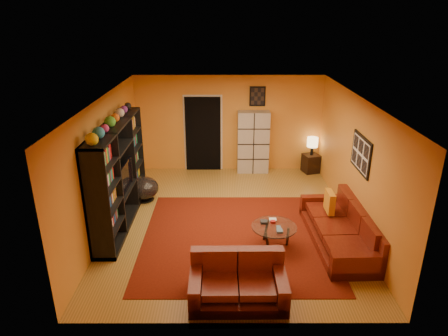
{
  "coord_description": "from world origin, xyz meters",
  "views": [
    {
      "loc": [
        -0.15,
        -7.47,
        4.13
      ],
      "look_at": [
        -0.14,
        0.1,
        1.15
      ],
      "focal_mm": 32.0,
      "sensor_mm": 36.0,
      "label": 1
    }
  ],
  "objects_px": {
    "storage_cabinet": "(253,142)",
    "loveseat": "(238,281)",
    "tv": "(121,177)",
    "sofa": "(344,229)",
    "entertainment_unit": "(118,175)",
    "bowl_chair": "(144,188)",
    "side_table": "(311,163)",
    "coffee_table": "(274,229)",
    "table_lamp": "(313,143)"
  },
  "relations": [
    {
      "from": "coffee_table",
      "to": "storage_cabinet",
      "type": "distance_m",
      "value": 3.84
    },
    {
      "from": "loveseat",
      "to": "side_table",
      "type": "bearing_deg",
      "value": -23.37
    },
    {
      "from": "loveseat",
      "to": "side_table",
      "type": "relative_size",
      "value": 2.93
    },
    {
      "from": "tv",
      "to": "coffee_table",
      "type": "relative_size",
      "value": 1.15
    },
    {
      "from": "tv",
      "to": "sofa",
      "type": "xyz_separation_m",
      "value": [
        4.37,
        -0.86,
        -0.72
      ]
    },
    {
      "from": "storage_cabinet",
      "to": "bowl_chair",
      "type": "distance_m",
      "value": 3.26
    },
    {
      "from": "bowl_chair",
      "to": "storage_cabinet",
      "type": "bearing_deg",
      "value": 34.28
    },
    {
      "from": "sofa",
      "to": "coffee_table",
      "type": "relative_size",
      "value": 2.88
    },
    {
      "from": "tv",
      "to": "sofa",
      "type": "relative_size",
      "value": 0.4
    },
    {
      "from": "entertainment_unit",
      "to": "bowl_chair",
      "type": "distance_m",
      "value": 1.27
    },
    {
      "from": "sofa",
      "to": "loveseat",
      "type": "bearing_deg",
      "value": -145.31
    },
    {
      "from": "entertainment_unit",
      "to": "loveseat",
      "type": "bearing_deg",
      "value": -45.86
    },
    {
      "from": "loveseat",
      "to": "bowl_chair",
      "type": "distance_m",
      "value": 3.99
    },
    {
      "from": "coffee_table",
      "to": "sofa",
      "type": "bearing_deg",
      "value": 5.94
    },
    {
      "from": "tv",
      "to": "bowl_chair",
      "type": "bearing_deg",
      "value": -12.74
    },
    {
      "from": "coffee_table",
      "to": "side_table",
      "type": "bearing_deg",
      "value": 68.76
    },
    {
      "from": "entertainment_unit",
      "to": "coffee_table",
      "type": "relative_size",
      "value": 3.57
    },
    {
      "from": "sofa",
      "to": "table_lamp",
      "type": "distance_m",
      "value": 3.66
    },
    {
      "from": "entertainment_unit",
      "to": "bowl_chair",
      "type": "relative_size",
      "value": 4.36
    },
    {
      "from": "coffee_table",
      "to": "tv",
      "type": "bearing_deg",
      "value": 161.66
    },
    {
      "from": "tv",
      "to": "sofa",
      "type": "height_order",
      "value": "tv"
    },
    {
      "from": "entertainment_unit",
      "to": "loveseat",
      "type": "xyz_separation_m",
      "value": [
        2.35,
        -2.42,
        -0.76
      ]
    },
    {
      "from": "sofa",
      "to": "loveseat",
      "type": "distance_m",
      "value": 2.59
    },
    {
      "from": "coffee_table",
      "to": "bowl_chair",
      "type": "relative_size",
      "value": 1.22
    },
    {
      "from": "entertainment_unit",
      "to": "storage_cabinet",
      "type": "bearing_deg",
      "value": 43.69
    },
    {
      "from": "tv",
      "to": "sofa",
      "type": "bearing_deg",
      "value": -101.13
    },
    {
      "from": "bowl_chair",
      "to": "sofa",
      "type": "bearing_deg",
      "value": -24.12
    },
    {
      "from": "coffee_table",
      "to": "entertainment_unit",
      "type": "bearing_deg",
      "value": 161.85
    },
    {
      "from": "entertainment_unit",
      "to": "storage_cabinet",
      "type": "relative_size",
      "value": 1.78
    },
    {
      "from": "tv",
      "to": "bowl_chair",
      "type": "distance_m",
      "value": 1.24
    },
    {
      "from": "storage_cabinet",
      "to": "loveseat",
      "type": "bearing_deg",
      "value": -96.61
    },
    {
      "from": "coffee_table",
      "to": "table_lamp",
      "type": "distance_m",
      "value": 4.06
    },
    {
      "from": "side_table",
      "to": "table_lamp",
      "type": "bearing_deg",
      "value": 0.0
    },
    {
      "from": "loveseat",
      "to": "coffee_table",
      "type": "height_order",
      "value": "loveseat"
    },
    {
      "from": "entertainment_unit",
      "to": "side_table",
      "type": "xyz_separation_m",
      "value": [
        4.53,
        2.75,
        -0.8
      ]
    },
    {
      "from": "tv",
      "to": "loveseat",
      "type": "relative_size",
      "value": 0.66
    },
    {
      "from": "loveseat",
      "to": "storage_cabinet",
      "type": "relative_size",
      "value": 0.87
    },
    {
      "from": "storage_cabinet",
      "to": "coffee_table",
      "type": "bearing_deg",
      "value": -88.2
    },
    {
      "from": "table_lamp",
      "to": "loveseat",
      "type": "bearing_deg",
      "value": -112.85
    },
    {
      "from": "side_table",
      "to": "loveseat",
      "type": "bearing_deg",
      "value": -112.85
    },
    {
      "from": "sofa",
      "to": "entertainment_unit",
      "type": "bearing_deg",
      "value": 166.72
    },
    {
      "from": "side_table",
      "to": "table_lamp",
      "type": "xyz_separation_m",
      "value": [
        0.0,
        0.0,
        0.59
      ]
    },
    {
      "from": "loveseat",
      "to": "coffee_table",
      "type": "bearing_deg",
      "value": -27.48
    },
    {
      "from": "tv",
      "to": "side_table",
      "type": "bearing_deg",
      "value": -58.38
    },
    {
      "from": "loveseat",
      "to": "bowl_chair",
      "type": "bearing_deg",
      "value": 30.77
    },
    {
      "from": "entertainment_unit",
      "to": "storage_cabinet",
      "type": "xyz_separation_m",
      "value": [
        2.93,
        2.8,
        -0.21
      ]
    },
    {
      "from": "entertainment_unit",
      "to": "side_table",
      "type": "distance_m",
      "value": 5.36
    },
    {
      "from": "tv",
      "to": "table_lamp",
      "type": "bearing_deg",
      "value": -58.38
    },
    {
      "from": "storage_cabinet",
      "to": "side_table",
      "type": "xyz_separation_m",
      "value": [
        1.59,
        -0.05,
        -0.59
      ]
    },
    {
      "from": "entertainment_unit",
      "to": "side_table",
      "type": "bearing_deg",
      "value": 31.29
    }
  ]
}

